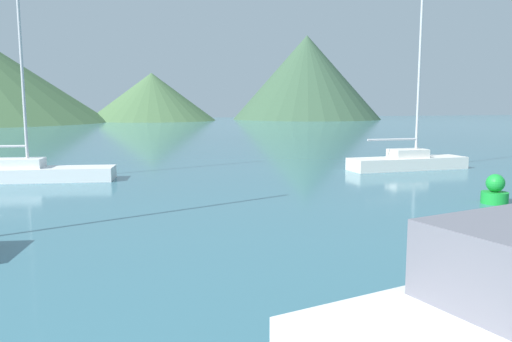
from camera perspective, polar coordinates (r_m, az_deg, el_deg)
sailboat_middle at (r=25.55m, az=16.95°, el=1.25°), size 6.01×1.61×10.18m
sailboat_outer at (r=22.89m, az=-26.03°, el=0.01°), size 8.25×3.02×10.23m
buoy_marker at (r=17.76m, az=25.63°, el=-2.11°), size 0.83×0.83×0.95m
hill_east at (r=101.58m, az=-11.81°, el=8.30°), size 25.07×25.07×9.31m
hill_far_east at (r=109.56m, az=5.80°, el=10.58°), size 31.75×31.75×17.77m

